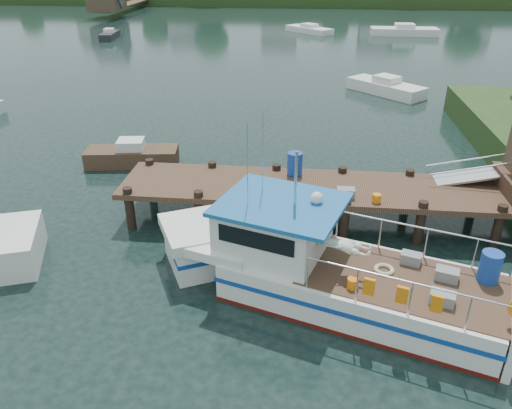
# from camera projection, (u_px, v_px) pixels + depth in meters

# --- Properties ---
(ground_plane) EXTENTS (160.00, 160.00, 0.00)m
(ground_plane) POSITION_uv_depth(u_px,v_px,m) (287.00, 218.00, 18.57)
(ground_plane) COLOR black
(dock) EXTENTS (16.60, 3.00, 4.78)m
(dock) POSITION_uv_depth(u_px,v_px,m) (480.00, 170.00, 16.94)
(dock) COLOR #473021
(dock) RESTS_ON ground
(lobster_boat) EXTENTS (10.45, 5.73, 5.10)m
(lobster_boat) POSITION_uv_depth(u_px,v_px,m) (316.00, 266.00, 14.17)
(lobster_boat) COLOR silver
(lobster_boat) RESTS_ON ground
(moored_rowboat) EXTENTS (4.31, 1.97, 1.21)m
(moored_rowboat) POSITION_uv_depth(u_px,v_px,m) (132.00, 155.00, 22.97)
(moored_rowboat) COLOR #473021
(moored_rowboat) RESTS_ON ground
(moored_far) EXTENTS (7.48, 2.60, 1.27)m
(moored_far) POSITION_uv_depth(u_px,v_px,m) (404.00, 31.00, 56.71)
(moored_far) COLOR silver
(moored_far) RESTS_ON ground
(moored_b) EXTENTS (5.21, 5.19, 1.21)m
(moored_b) POSITION_uv_depth(u_px,v_px,m) (386.00, 87.00, 34.14)
(moored_b) COLOR silver
(moored_b) RESTS_ON ground
(moored_d) EXTENTS (5.75, 5.54, 1.01)m
(moored_d) POSITION_uv_depth(u_px,v_px,m) (309.00, 29.00, 58.41)
(moored_d) COLOR silver
(moored_d) RESTS_ON ground
(moored_e) EXTENTS (1.76, 4.10, 1.10)m
(moored_e) POSITION_uv_depth(u_px,v_px,m) (110.00, 35.00, 54.45)
(moored_e) COLOR black
(moored_e) RESTS_ON ground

